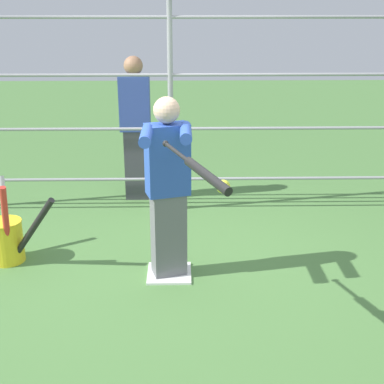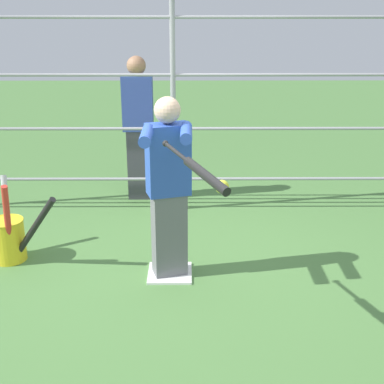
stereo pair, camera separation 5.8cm
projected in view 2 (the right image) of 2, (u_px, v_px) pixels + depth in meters
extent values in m
plane|color=#4C7A3D|center=(170.00, 274.00, 4.93)|extent=(24.00, 24.00, 0.00)
cube|color=white|center=(170.00, 273.00, 4.93)|extent=(0.40, 0.40, 0.02)
cylinder|color=#939399|center=(173.00, 102.00, 5.99)|extent=(0.06, 0.06, 2.58)
cylinder|color=#939399|center=(174.00, 179.00, 6.30)|extent=(5.98, 0.04, 0.04)
cylinder|color=#939399|center=(173.00, 129.00, 6.09)|extent=(5.98, 0.04, 0.04)
cylinder|color=#939399|center=(173.00, 75.00, 5.88)|extent=(5.98, 0.04, 0.04)
cylinder|color=#939399|center=(172.00, 17.00, 5.67)|extent=(5.98, 0.04, 0.04)
cube|color=slate|center=(169.00, 235.00, 4.79)|extent=(0.33, 0.26, 0.79)
cube|color=#2D51B7|center=(168.00, 160.00, 4.55)|extent=(0.41, 0.30, 0.62)
sphere|color=beige|center=(167.00, 110.00, 4.40)|extent=(0.22, 0.22, 0.22)
cylinder|color=#2D51B7|center=(186.00, 133.00, 4.29)|extent=(0.10, 0.44, 0.10)
cylinder|color=#2D51B7|center=(147.00, 135.00, 4.20)|extent=(0.10, 0.44, 0.10)
sphere|color=black|center=(165.00, 144.00, 4.05)|extent=(0.05, 0.05, 0.05)
cylinder|color=black|center=(176.00, 152.00, 3.92)|extent=(0.20, 0.31, 0.08)
cylinder|color=black|center=(206.00, 176.00, 3.60)|extent=(0.31, 0.48, 0.14)
sphere|color=yellow|center=(222.00, 187.00, 3.63)|extent=(0.10, 0.10, 0.10)
cylinder|color=yellow|center=(8.00, 240.00, 5.13)|extent=(0.32, 0.32, 0.41)
torus|color=yellow|center=(6.00, 221.00, 5.06)|extent=(0.33, 0.33, 0.01)
cylinder|color=#B2B2B7|center=(7.00, 214.00, 5.25)|extent=(0.14, 0.33, 0.74)
cylinder|color=black|center=(33.00, 229.00, 4.94)|extent=(0.55, 0.31, 0.72)
cylinder|color=red|center=(8.00, 224.00, 4.93)|extent=(0.16, 0.24, 0.80)
cube|color=#3F3F47|center=(140.00, 164.00, 6.66)|extent=(0.29, 0.18, 0.87)
cube|color=#334799|center=(138.00, 103.00, 6.40)|extent=(0.36, 0.20, 0.66)
sphere|color=#9E7051|center=(136.00, 66.00, 6.24)|extent=(0.23, 0.23, 0.23)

